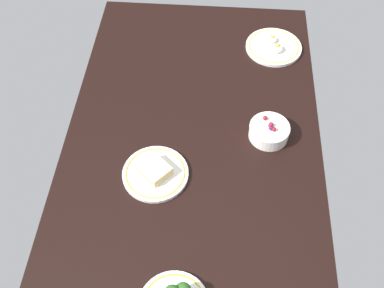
% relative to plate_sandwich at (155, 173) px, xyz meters
% --- Properties ---
extents(dining_table, '(1.55, 0.87, 0.04)m').
position_rel_plate_sandwich_xyz_m(dining_table, '(0.12, -0.11, -0.03)').
color(dining_table, black).
rests_on(dining_table, ground).
extents(plate_sandwich, '(0.21, 0.21, 0.04)m').
position_rel_plate_sandwich_xyz_m(plate_sandwich, '(0.00, 0.00, 0.00)').
color(plate_sandwich, white).
rests_on(plate_sandwich, dining_table).
extents(plate_eggs, '(0.22, 0.22, 0.05)m').
position_rel_plate_sandwich_xyz_m(plate_eggs, '(0.64, -0.40, -0.00)').
color(plate_eggs, white).
rests_on(plate_eggs, dining_table).
extents(bowl_berries, '(0.14, 0.14, 0.07)m').
position_rel_plate_sandwich_xyz_m(bowl_berries, '(0.19, -0.37, 0.02)').
color(bowl_berries, white).
rests_on(bowl_berries, dining_table).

